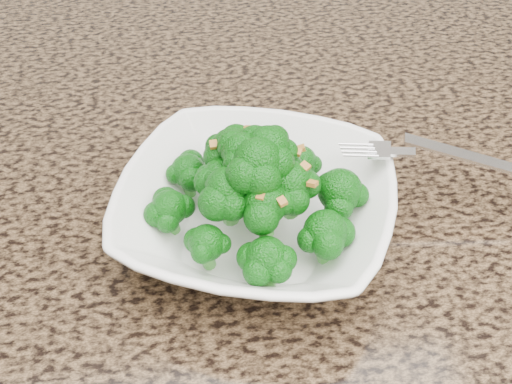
{
  "coord_description": "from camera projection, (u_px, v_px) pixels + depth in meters",
  "views": [
    {
      "loc": [
        -0.1,
        -0.22,
        1.31
      ],
      "look_at": [
        -0.04,
        0.18,
        0.95
      ],
      "focal_mm": 45.0,
      "sensor_mm": 36.0,
      "label": 1
    }
  ],
  "objects": [
    {
      "name": "bowl",
      "position": [
        256.0,
        210.0,
        0.56
      ],
      "size": [
        0.31,
        0.31,
        0.06
      ],
      "primitive_type": "imported",
      "rotation": [
        0.0,
        0.0,
        -0.37
      ],
      "color": "white",
      "rests_on": "granite_counter"
    },
    {
      "name": "garlic_topping",
      "position": [
        256.0,
        111.0,
        0.49
      ],
      "size": [
        0.12,
        0.12,
        0.01
      ],
      "primitive_type": null,
      "color": "#B2752B",
      "rests_on": "broccoli_pile"
    },
    {
      "name": "broccoli_pile",
      "position": [
        256.0,
        151.0,
        0.52
      ],
      "size": [
        0.21,
        0.21,
        0.07
      ],
      "primitive_type": null,
      "color": "#0A5B0A",
      "rests_on": "bowl"
    },
    {
      "name": "granite_counter",
      "position": [
        280.0,
        163.0,
        0.68
      ],
      "size": [
        1.64,
        1.04,
        0.03
      ],
      "primitive_type": "cube",
      "color": "brown",
      "rests_on": "cabinet"
    },
    {
      "name": "fork",
      "position": [
        406.0,
        152.0,
        0.56
      ],
      "size": [
        0.19,
        0.09,
        0.01
      ],
      "primitive_type": null,
      "rotation": [
        0.0,
        0.0,
        -0.33
      ],
      "color": "silver",
      "rests_on": "bowl"
    }
  ]
}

